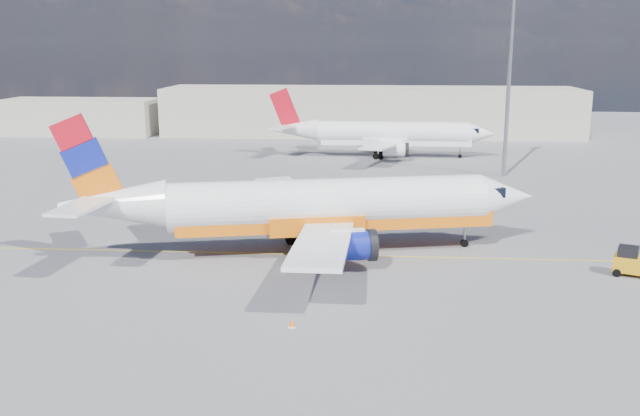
# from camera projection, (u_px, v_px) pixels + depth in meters

# --- Properties ---
(ground) EXTENTS (240.00, 240.00, 0.00)m
(ground) POSITION_uv_depth(u_px,v_px,m) (293.00, 267.00, 50.57)
(ground) COLOR #5D5D62
(ground) RESTS_ON ground
(taxi_line) EXTENTS (70.00, 0.15, 0.01)m
(taxi_line) POSITION_uv_depth(u_px,v_px,m) (298.00, 254.00, 53.48)
(taxi_line) COLOR gold
(taxi_line) RESTS_ON ground
(terminal_main) EXTENTS (70.00, 14.00, 8.00)m
(terminal_main) POSITION_uv_depth(u_px,v_px,m) (370.00, 111.00, 122.14)
(terminal_main) COLOR #A7A190
(terminal_main) RESTS_ON ground
(terminal_annex) EXTENTS (26.00, 10.00, 6.00)m
(terminal_annex) POSITION_uv_depth(u_px,v_px,m) (80.00, 117.00, 123.06)
(terminal_annex) COLOR #A7A190
(terminal_annex) RESTS_ON ground
(main_jet) EXTENTS (35.99, 27.65, 10.86)m
(main_jet) POSITION_uv_depth(u_px,v_px,m) (313.00, 207.00, 52.95)
(main_jet) COLOR white
(main_jet) RESTS_ON ground
(second_jet) EXTENTS (31.12, 24.63, 9.44)m
(second_jet) POSITION_uv_depth(u_px,v_px,m) (385.00, 134.00, 98.26)
(second_jet) COLOR white
(second_jet) RESTS_ON ground
(gse_tug) EXTENTS (3.17, 2.65, 1.99)m
(gse_tug) POSITION_uv_depth(u_px,v_px,m) (634.00, 262.00, 48.38)
(gse_tug) COLOR black
(gse_tug) RESTS_ON ground
(traffic_cone) EXTENTS (0.38, 0.38, 0.53)m
(traffic_cone) POSITION_uv_depth(u_px,v_px,m) (292.00, 323.00, 39.75)
(traffic_cone) COLOR white
(traffic_cone) RESTS_ON ground
(floodlight_mast) EXTENTS (1.64, 1.64, 22.50)m
(floodlight_mast) POSITION_uv_depth(u_px,v_px,m) (510.00, 61.00, 81.54)
(floodlight_mast) COLOR #92929A
(floodlight_mast) RESTS_ON ground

